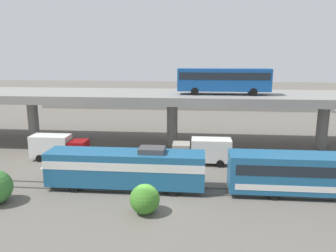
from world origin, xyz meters
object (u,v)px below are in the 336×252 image
object	(u,v)px
transit_bus_on_overpass	(224,79)
parked_car_4	(203,97)
train_locomotive	(118,167)
parked_car_1	(216,100)
parked_car_3	(303,99)
parked_car_2	(111,97)
service_truck_east	(58,147)
parked_car_5	(77,97)
parked_car_0	(131,97)
parked_car_6	(175,98)
service_truck_west	(204,150)
parked_car_7	(156,96)

from	to	relation	value
transit_bus_on_overpass	parked_car_4	size ratio (longest dim) A/B	2.74
train_locomotive	parked_car_1	bearing A→B (deg)	-103.65
parked_car_1	parked_car_3	xyz separation A→B (m)	(20.43, 2.44, -0.00)
parked_car_1	parked_car_2	bearing A→B (deg)	174.22
service_truck_east	parked_car_5	bearing A→B (deg)	107.63
parked_car_0	parked_car_1	distance (m)	20.89
train_locomotive	parked_car_6	bearing A→B (deg)	-92.23
transit_bus_on_overpass	parked_car_3	bearing A→B (deg)	59.35
parked_car_2	parked_car_4	xyz separation A→B (m)	(22.79, 2.63, 0.00)
parked_car_3	service_truck_east	bearing A→B (deg)	45.77
parked_car_0	parked_car_6	bearing A→B (deg)	-2.31
train_locomotive	parked_car_5	xyz separation A→B (m)	(-22.97, 50.68, -0.00)
service_truck_west	service_truck_east	size ratio (longest dim) A/B	1.00
parked_car_1	parked_car_7	bearing A→B (deg)	160.96
train_locomotive	service_truck_west	size ratio (longest dim) A/B	2.35
parked_car_2	parked_car_5	distance (m)	8.82
parked_car_1	parked_car_3	world-z (taller)	same
parked_car_0	parked_car_4	size ratio (longest dim) A/B	0.94
service_truck_west	parked_car_6	world-z (taller)	service_truck_west
parked_car_7	parked_car_1	bearing A→B (deg)	160.96
transit_bus_on_overpass	service_truck_west	bearing A→B (deg)	-110.93
parked_car_6	service_truck_west	bearing A→B (deg)	98.42
service_truck_west	parked_car_2	bearing A→B (deg)	-62.42
parked_car_2	parked_car_7	world-z (taller)	same
transit_bus_on_overpass	parked_car_7	world-z (taller)	transit_bus_on_overpass
train_locomotive	service_truck_west	distance (m)	11.53
train_locomotive	service_truck_east	bearing A→B (deg)	-40.50
train_locomotive	parked_car_3	bearing A→B (deg)	-122.37
parked_car_0	train_locomotive	bearing A→B (deg)	-79.98
service_truck_east	parked_car_6	size ratio (longest dim) A/B	1.46
parked_car_4	parked_car_5	bearing A→B (deg)	5.18
train_locomotive	service_truck_east	size ratio (longest dim) A/B	2.35
parked_car_1	parked_car_7	world-z (taller)	same
service_truck_west	parked_car_7	world-z (taller)	service_truck_west
parked_car_5	parked_car_0	bearing A→B (deg)	-179.04
train_locomotive	parked_car_4	bearing A→B (deg)	-99.16
parked_car_2	parked_car_7	xyz separation A→B (m)	(10.93, 2.54, 0.00)
parked_car_6	train_locomotive	bearing A→B (deg)	87.77
parked_car_2	parked_car_4	world-z (taller)	same
service_truck_east	parked_car_7	xyz separation A→B (m)	(6.19, 45.42, 0.55)
parked_car_1	parked_car_6	world-z (taller)	same
parked_car_0	parked_car_1	size ratio (longest dim) A/B	0.90
parked_car_0	transit_bus_on_overpass	bearing A→B (deg)	-61.39
parked_car_2	parked_car_6	world-z (taller)	same
parked_car_2	parked_car_3	bearing A→B (deg)	-0.22
service_truck_east	parked_car_0	distance (m)	42.88
parked_car_4	parked_car_7	world-z (taller)	same
train_locomotive	parked_car_6	xyz separation A→B (m)	(1.97, 50.47, -0.00)
service_truck_east	parked_car_3	size ratio (longest dim) A/B	1.60
parked_car_6	parked_car_7	bearing A→B (deg)	-29.93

